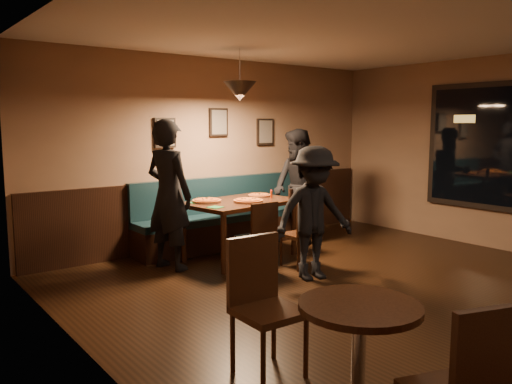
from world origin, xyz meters
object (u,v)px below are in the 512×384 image
at_px(soda_glass, 291,194).
at_px(cafe_chair_far, 269,309).
at_px(dining_table, 240,230).
at_px(tabasco_bottle, 271,194).
at_px(cafe_table, 358,365).
at_px(chair_near_right, 299,233).
at_px(chair_near_left, 256,236).
at_px(diner_right, 298,187).
at_px(diner_left, 169,195).
at_px(diner_front, 314,213).
at_px(booth_bench, 229,213).

height_order(soda_glass, cafe_chair_far, cafe_chair_far).
bearing_deg(dining_table, soda_glass, -35.66).
xyz_separation_m(tabasco_bottle, cafe_table, (-2.24, -3.57, -0.47)).
distance_m(chair_near_right, tabasco_bottle, 0.87).
relative_size(chair_near_left, cafe_table, 1.15).
height_order(chair_near_right, diner_right, diner_right).
bearing_deg(chair_near_left, chair_near_right, -15.95).
xyz_separation_m(diner_left, diner_front, (1.13, -1.43, -0.16)).
height_order(dining_table, cafe_table, dining_table).
xyz_separation_m(chair_near_left, diner_right, (1.39, 0.78, 0.43)).
distance_m(tabasco_bottle, cafe_table, 4.24).
distance_m(chair_near_left, tabasco_bottle, 1.00).
height_order(chair_near_right, diner_left, diner_left).
xyz_separation_m(chair_near_right, soda_glass, (0.27, 0.47, 0.43)).
xyz_separation_m(chair_near_left, chair_near_right, (0.57, -0.17, -0.01)).
xyz_separation_m(chair_near_left, diner_left, (-0.79, 0.76, 0.50)).
relative_size(diner_left, diner_front, 1.20).
relative_size(chair_near_left, diner_left, 0.47).
bearing_deg(chair_near_right, diner_left, 145.35).
bearing_deg(tabasco_bottle, booth_bench, 104.42).
distance_m(booth_bench, tabasco_bottle, 0.86).
relative_size(dining_table, diner_right, 0.85).
relative_size(chair_near_left, cafe_chair_far, 0.88).
distance_m(dining_table, diner_left, 1.15).
bearing_deg(booth_bench, chair_near_right, -87.87).
bearing_deg(chair_near_right, dining_table, 113.92).
distance_m(diner_front, cafe_chair_far, 2.45).
bearing_deg(cafe_chair_far, chair_near_right, -134.47).
bearing_deg(dining_table, diner_left, 164.15).
relative_size(chair_near_right, diner_right, 0.50).
bearing_deg(dining_table, cafe_chair_far, -130.26).
bearing_deg(tabasco_bottle, diner_left, 172.46).
height_order(soda_glass, tabasco_bottle, soda_glass).
distance_m(booth_bench, soda_glass, 1.13).
xyz_separation_m(diner_right, tabasco_bottle, (-0.69, -0.21, -0.02)).
xyz_separation_m(diner_front, tabasco_bottle, (0.36, 1.23, 0.07)).
height_order(diner_left, diner_front, diner_left).
bearing_deg(tabasco_bottle, diner_right, 17.08).
xyz_separation_m(diner_left, cafe_chair_far, (-0.77, -2.94, -0.44)).
height_order(diner_right, cafe_chair_far, diner_right).
height_order(booth_bench, cafe_chair_far, cafe_chair_far).
relative_size(soda_glass, cafe_chair_far, 0.14).
bearing_deg(cafe_table, chair_near_left, 62.92).
relative_size(diner_left, tabasco_bottle, 14.82).
distance_m(cafe_table, cafe_chair_far, 0.83).
bearing_deg(dining_table, diner_right, -0.64).
bearing_deg(cafe_table, booth_bench, 64.68).
xyz_separation_m(diner_left, diner_right, (2.18, 0.01, -0.06)).
xyz_separation_m(dining_table, diner_front, (0.13, -1.29, 0.39)).
bearing_deg(diner_front, chair_near_right, 77.00).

